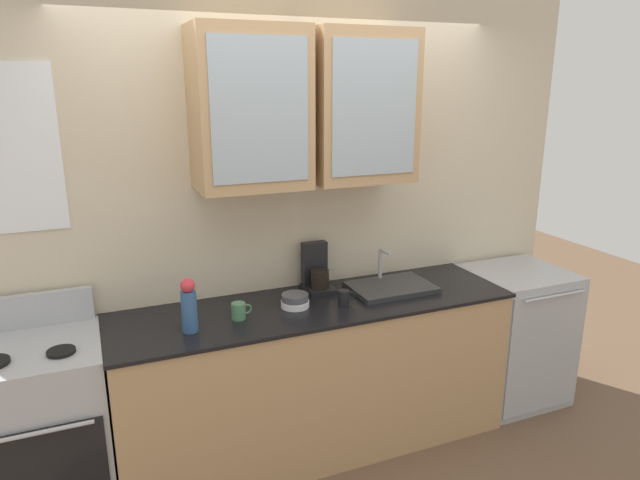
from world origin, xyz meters
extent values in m
plane|color=brown|center=(0.00, 0.00, 0.00)|extent=(10.00, 10.00, 0.00)
cube|color=beige|center=(0.00, 0.37, 1.40)|extent=(3.78, 0.10, 2.80)
cube|color=tan|center=(-0.32, 0.13, 2.01)|extent=(0.59, 0.38, 0.84)
cube|color=#9EADB7|center=(-0.32, -0.06, 2.01)|extent=(0.50, 0.01, 0.71)
cube|color=tan|center=(0.32, 0.13, 2.01)|extent=(0.59, 0.38, 0.84)
cube|color=#9EADB7|center=(0.32, -0.06, 2.01)|extent=(0.50, 0.01, 0.71)
cube|color=tan|center=(0.00, 0.00, 0.45)|extent=(2.30, 0.63, 0.90)
cube|color=black|center=(0.00, 0.00, 0.91)|extent=(2.33, 0.65, 0.02)
cube|color=#ADAFB5|center=(-1.48, 0.00, 0.46)|extent=(0.64, 0.59, 0.92)
cylinder|color=#ADAFB5|center=(-1.48, -0.33, 0.67)|extent=(0.51, 0.02, 0.02)
cube|color=#ADAFB5|center=(-1.48, 0.27, 1.01)|extent=(0.61, 0.04, 0.18)
cylinder|color=black|center=(-1.34, -0.11, 0.93)|extent=(0.13, 0.13, 0.02)
cube|color=#2D2D30|center=(0.51, 0.03, 0.94)|extent=(0.50, 0.35, 0.03)
cylinder|color=#ADAFB5|center=(0.51, 0.17, 1.05)|extent=(0.02, 0.02, 0.19)
cylinder|color=#ADAFB5|center=(0.51, 0.11, 1.14)|extent=(0.02, 0.12, 0.02)
cylinder|color=white|center=(-0.13, 0.00, 0.94)|extent=(0.16, 0.16, 0.04)
cylinder|color=#4C4C54|center=(-0.13, 0.00, 0.98)|extent=(0.15, 0.15, 0.05)
cylinder|color=#33598C|center=(-0.73, -0.10, 1.03)|extent=(0.08, 0.08, 0.22)
sphere|color=#D8333F|center=(-0.73, -0.10, 1.17)|extent=(0.07, 0.07, 0.07)
cylinder|color=black|center=(0.13, -0.09, 0.97)|extent=(0.07, 0.07, 0.09)
torus|color=black|center=(0.17, -0.09, 0.97)|extent=(0.06, 0.01, 0.06)
cylinder|color=#4C7F59|center=(-0.47, -0.04, 0.97)|extent=(0.08, 0.08, 0.09)
torus|color=#4C7F59|center=(-0.42, -0.04, 0.97)|extent=(0.06, 0.01, 0.06)
cube|color=#ADAFB5|center=(1.48, 0.00, 0.46)|extent=(0.63, 0.60, 0.92)
cube|color=#ADAFB5|center=(1.48, -0.30, 0.46)|extent=(0.60, 0.01, 0.83)
cylinder|color=#ADAFB5|center=(1.48, -0.33, 0.86)|extent=(0.47, 0.02, 0.02)
cube|color=black|center=(0.09, 0.18, 0.94)|extent=(0.17, 0.20, 0.03)
cylinder|color=black|center=(0.09, 0.16, 1.01)|extent=(0.11, 0.11, 0.11)
cube|color=black|center=(0.09, 0.25, 1.08)|extent=(0.15, 0.06, 0.26)
camera|label=1|loc=(-1.15, -2.80, 2.15)|focal=31.78mm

